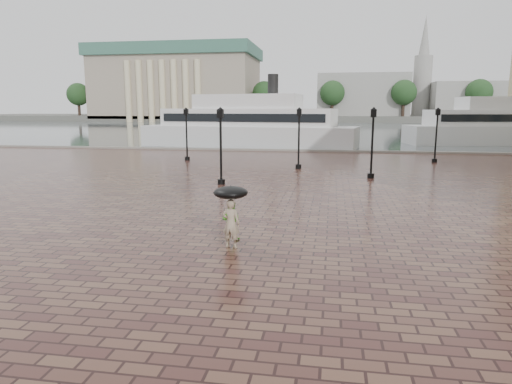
% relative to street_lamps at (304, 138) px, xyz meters
% --- Properties ---
extents(ground, '(300.00, 300.00, 0.00)m').
position_rel_street_lamps_xyz_m(ground, '(1.60, -17.60, -2.33)').
color(ground, '#381C19').
rests_on(ground, ground).
extents(harbour_water, '(240.00, 240.00, 0.00)m').
position_rel_street_lamps_xyz_m(harbour_water, '(1.60, 74.40, -2.33)').
color(harbour_water, '#424C50').
rests_on(harbour_water, ground).
extents(quay_edge, '(80.00, 0.60, 0.30)m').
position_rel_street_lamps_xyz_m(quay_edge, '(1.60, 14.40, -2.33)').
color(quay_edge, slate).
rests_on(quay_edge, ground).
extents(far_shore, '(300.00, 60.00, 2.00)m').
position_rel_street_lamps_xyz_m(far_shore, '(1.60, 142.40, -1.33)').
color(far_shore, '#4C4C47').
rests_on(far_shore, ground).
extents(museum, '(57.00, 32.50, 26.00)m').
position_rel_street_lamps_xyz_m(museum, '(-53.40, 127.01, 11.58)').
color(museum, gray).
rests_on(museum, ground).
extents(distant_skyline, '(102.50, 22.00, 33.00)m').
position_rel_street_lamps_xyz_m(distant_skyline, '(49.74, 132.40, 7.13)').
color(distant_skyline, gray).
rests_on(distant_skyline, ground).
extents(far_trees, '(188.00, 8.00, 13.50)m').
position_rel_street_lamps_xyz_m(far_trees, '(1.60, 120.40, 7.09)').
color(far_trees, '#2D2119').
rests_on(far_trees, ground).
extents(street_lamps, '(21.44, 14.44, 4.40)m').
position_rel_street_lamps_xyz_m(street_lamps, '(0.00, 0.00, 0.00)').
color(street_lamps, black).
rests_on(street_lamps, ground).
extents(adult_pedestrian, '(0.64, 0.47, 1.61)m').
position_rel_street_lamps_xyz_m(adult_pedestrian, '(-1.06, -19.84, -1.52)').
color(adult_pedestrian, tan).
rests_on(adult_pedestrian, ground).
extents(child_pedestrian, '(0.72, 0.60, 1.32)m').
position_rel_street_lamps_xyz_m(child_pedestrian, '(-1.28, -18.90, -1.66)').
color(child_pedestrian, '#379A1C').
rests_on(child_pedestrian, ground).
extents(ferry_near, '(25.89, 9.91, 8.28)m').
position_rel_street_lamps_xyz_m(ferry_near, '(-7.76, 19.40, 0.16)').
color(ferry_near, silver).
rests_on(ferry_near, ground).
extents(ferry_far, '(25.11, 9.67, 8.03)m').
position_rel_street_lamps_xyz_m(ferry_far, '(23.61, 28.27, 0.09)').
color(ferry_far, silver).
rests_on(ferry_far, ground).
extents(umbrella, '(1.10, 1.10, 1.12)m').
position_rel_street_lamps_xyz_m(umbrella, '(-1.06, -19.84, -0.51)').
color(umbrella, black).
rests_on(umbrella, ground).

